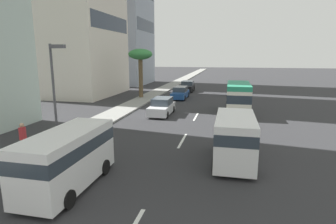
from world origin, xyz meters
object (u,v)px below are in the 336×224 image
Objects in this scene: car_third at (180,93)px; van_second at (68,156)px; minibus_lead at (238,97)px; car_fifth at (162,107)px; palm_tree at (140,57)px; car_sixth at (187,86)px; pedestrian_mid_block at (23,137)px; street_lamp at (55,85)px; car_fourth at (234,90)px; van_seventh at (235,137)px.

van_second is at bearing -0.67° from car_third.
car_third is at bearing 41.56° from minibus_lead.
minibus_lead is 1.43× the size of car_fifth.
palm_tree is (9.45, 5.17, 4.65)m from car_fifth.
pedestrian_mid_block is at bearing -8.59° from car_sixth.
car_sixth is 2.31× the size of pedestrian_mid_block.
palm_tree is 20.90m from street_lamp.
street_lamp is at bearing 142.23° from minibus_lead.
palm_tree is (24.74, 4.82, 4.00)m from van_second.
car_third is 8.64m from car_fourth.
van_seventh is (-28.55, -6.83, 0.65)m from car_sixth.
street_lamp is at bearing -6.34° from car_sixth.
car_sixth is at bearing -179.34° from car_fifth.
car_third is 1.05× the size of car_fifth.
palm_tree is at bearing 30.14° from van_seventh.
minibus_lead is 1.05× the size of street_lamp.
van_seventh is at bearing 177.88° from minibus_lead.
car_sixth reaches higher than car_third.
car_third is at bearing -80.06° from palm_tree.
pedestrian_mid_block is (-12.65, 4.78, 0.40)m from car_fifth.
car_fifth is 17.68m from car_sixth.
street_lamp reaches higher than car_fourth.
car_sixth is at bearing 13.45° from van_seventh.
street_lamp reaches higher than pedestrian_mid_block.
car_third is at bearing -179.72° from car_fifth.
car_sixth is at bearing -178.80° from car_third.
pedestrian_mid_block is at bearing 157.26° from car_fourth.
palm_tree reaches higher than van_seventh.
van_second is 1.22× the size of car_sixth.
palm_tree is at bearing 4.80° from street_lamp.
car_fourth is 7.53m from car_sixth.
van_second reaches higher than car_fourth.
car_fourth is 0.77× the size of street_lamp.
pedestrian_mid_block is 3.37m from street_lamp.
car_third reaches higher than car_fourth.
van_second is at bearing 122.40° from van_seventh.
car_fourth is 16.89m from car_fifth.
car_third is 1.12× the size of car_sixth.
palm_tree is at bearing -151.30° from car_fifth.
car_third is 1.00× the size of van_seventh.
street_lamp is at bearing -175.20° from palm_tree.
street_lamp is (3.97, 3.08, 2.54)m from van_second.
car_fifth is 12.26m from street_lamp.
van_seventh is 11.55m from pedestrian_mid_block.
pedestrian_mid_block is at bearing -20.71° from car_fifth.
street_lamp reaches higher than car_sixth.
pedestrian_mid_block is 0.29× the size of palm_tree.
palm_tree is (-8.23, 4.97, 4.63)m from car_sixth.
car_sixth is at bearing 25.38° from minibus_lead.
minibus_lead is 13.15m from van_seventh.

